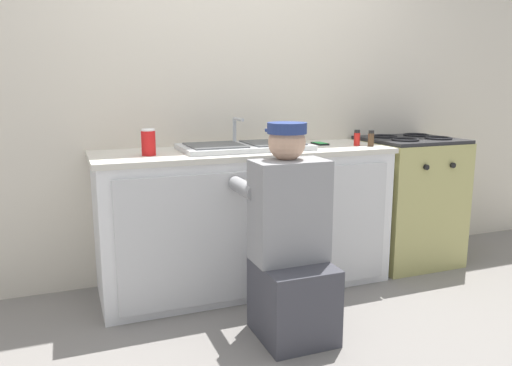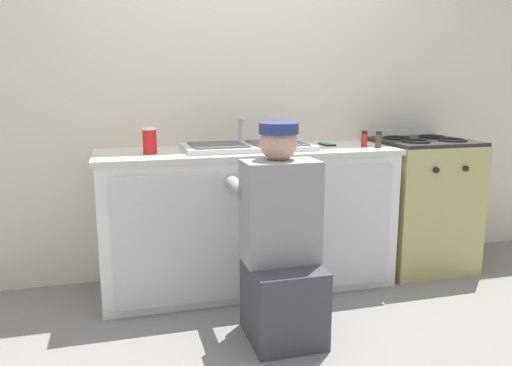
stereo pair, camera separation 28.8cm
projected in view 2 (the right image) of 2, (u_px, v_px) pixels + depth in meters
ground_plane at (260, 302)px, 3.02m from camera, size 12.00×12.00×0.00m
back_wall at (234, 91)px, 3.39m from camera, size 6.00×0.10×2.50m
counter_cabinet at (248, 221)px, 3.21m from camera, size 1.83×0.62×0.86m
countertop at (247, 152)px, 3.13m from camera, size 1.87×0.62×0.03m
sink_double_basin at (247, 146)px, 3.12m from camera, size 0.80×0.44×0.19m
stove_range at (420, 203)px, 3.55m from camera, size 0.63×0.62×0.93m
plumber_person at (281, 250)px, 2.54m from camera, size 0.42×0.61×1.10m
cell_phone at (327, 144)px, 3.33m from camera, size 0.07×0.14×0.01m
spice_bottle_red at (364, 139)px, 3.23m from camera, size 0.04×0.04×0.10m
soda_cup_red at (150, 141)px, 2.90m from camera, size 0.08×0.08×0.15m
spice_bottle_pepper at (378, 140)px, 3.19m from camera, size 0.04×0.04×0.10m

